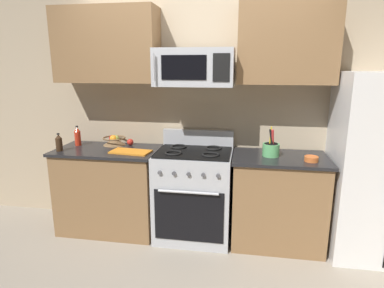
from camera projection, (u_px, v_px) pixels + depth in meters
ground_plane at (182, 271)px, 2.87m from camera, size 16.00×16.00×0.00m
wall_back at (200, 109)px, 3.54m from camera, size 8.00×0.10×2.60m
counter_left at (110, 189)px, 3.53m from camera, size 1.07×0.62×0.91m
range_oven at (194, 193)px, 3.38m from camera, size 0.76×0.66×1.09m
counter_right at (278, 200)px, 3.24m from camera, size 0.91×0.62×0.91m
refrigerator at (380, 167)px, 2.99m from camera, size 0.83×0.73×1.71m
microwave at (195, 67)px, 3.10m from camera, size 0.75×0.44×0.35m
upper_cabinets_left at (107, 45)px, 3.33m from camera, size 1.06×0.34×0.74m
upper_cabinets_right at (287, 44)px, 3.04m from camera, size 0.90×0.34×0.74m
utensil_crock at (271, 149)px, 3.14m from camera, size 0.16×0.16×0.29m
fruit_basket at (114, 140)px, 3.58m from camera, size 0.25×0.25×0.11m
apple_loose at (130, 142)px, 3.57m from camera, size 0.07×0.07×0.07m
cutting_board at (131, 152)px, 3.28m from camera, size 0.42×0.25×0.02m
bottle_hot_sauce at (78, 136)px, 3.56m from camera, size 0.07×0.07×0.22m
bottle_soy at (59, 143)px, 3.32m from camera, size 0.07×0.07×0.19m
prep_bowl at (311, 159)px, 2.97m from camera, size 0.13×0.13×0.05m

